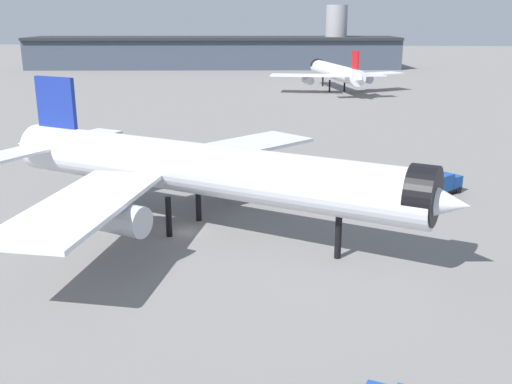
# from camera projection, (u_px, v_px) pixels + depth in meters

# --- Properties ---
(ground) EXTENTS (900.00, 900.00, 0.00)m
(ground) POSITION_uv_depth(u_px,v_px,m) (188.00, 232.00, 67.18)
(ground) COLOR slate
(airliner_near_gate) EXTENTS (54.89, 49.09, 16.49)m
(airliner_near_gate) POSITION_uv_depth(u_px,v_px,m) (199.00, 170.00, 65.34)
(airliner_near_gate) COLOR silver
(airliner_near_gate) RESTS_ON ground
(airliner_far_taxiway) EXTENTS (43.87, 49.03, 13.90)m
(airliner_far_taxiway) POSITION_uv_depth(u_px,v_px,m) (336.00, 72.00, 191.84)
(airliner_far_taxiway) COLOR white
(airliner_far_taxiway) RESTS_ON ground
(terminal_building) EXTENTS (173.68, 45.75, 28.68)m
(terminal_building) POSITION_uv_depth(u_px,v_px,m) (219.00, 52.00, 278.45)
(terminal_building) COLOR #3D4756
(terminal_building) RESTS_ON ground
(service_truck_front) EXTENTS (5.57, 5.45, 3.00)m
(service_truck_front) POSITION_uv_depth(u_px,v_px,m) (444.00, 183.00, 80.92)
(service_truck_front) COLOR black
(service_truck_front) RESTS_ON ground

